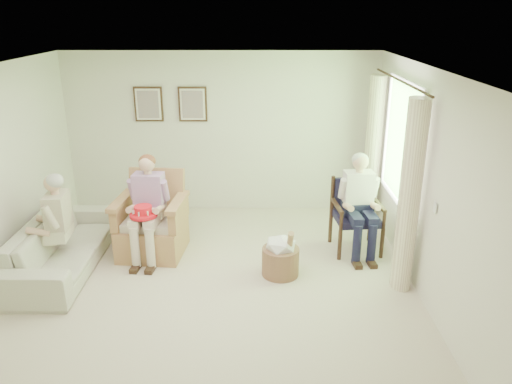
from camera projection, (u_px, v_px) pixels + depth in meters
floor at (209, 294)px, 5.94m from camera, size 5.50×5.50×0.00m
back_wall at (222, 133)px, 8.07m from camera, size 5.00×0.04×2.60m
front_wall at (157, 354)px, 2.91m from camera, size 5.00×0.04×2.60m
right_wall at (432, 192)px, 5.48m from camera, size 0.04×5.50×2.60m
ceiling at (200, 72)px, 5.04m from camera, size 5.00×5.50×0.02m
window at (402, 140)px, 6.51m from camera, size 0.13×2.50×1.63m
curtain_left at (409, 198)px, 5.74m from camera, size 0.34×0.34×2.30m
curtain_right at (373, 152)px, 7.58m from camera, size 0.34×0.34×2.30m
framed_print_left at (148, 104)px, 7.87m from camera, size 0.45×0.05×0.55m
framed_print_right at (193, 104)px, 7.87m from camera, size 0.45×0.05×0.55m
wicker_armchair at (153, 228)px, 6.87m from camera, size 0.88×0.87×1.12m
wood_armchair at (356, 212)px, 6.94m from camera, size 0.64×0.60×0.98m
sofa at (62, 245)px, 6.45m from camera, size 2.19×0.86×0.64m
person_wicker at (148, 201)px, 6.57m from camera, size 0.40×0.63×1.39m
person_dark at (359, 198)px, 6.70m from camera, size 0.40×0.63×1.37m
person_sofa at (54, 219)px, 6.19m from camera, size 0.42×0.62×1.29m
red_hat at (143, 212)px, 6.41m from camera, size 0.35×0.35×0.14m
hatbox at (281, 255)px, 6.29m from camera, size 0.59×0.59×0.69m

